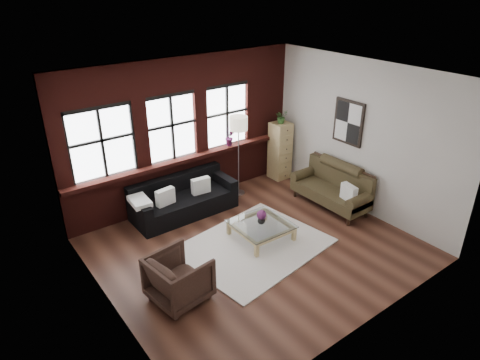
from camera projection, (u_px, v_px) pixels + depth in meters
floor at (255, 247)px, 8.08m from camera, size 5.50×5.50×0.00m
ceiling at (258, 77)px, 6.68m from camera, size 5.50×5.50×0.00m
wall_back at (183, 132)px, 9.18m from camera, size 5.50×0.00×5.50m
wall_front at (376, 234)px, 5.58m from camera, size 5.50×0.00×5.50m
wall_left at (101, 220)px, 5.90m from camera, size 0.00×5.00×5.00m
wall_right at (359, 137)px, 8.86m from camera, size 0.00×5.00×5.00m
brick_backwall at (185, 132)px, 9.14m from camera, size 5.50×0.12×3.20m
sill_ledge at (188, 158)px, 9.32m from camera, size 5.50×0.30×0.08m
window_left at (102, 144)px, 8.11m from camera, size 1.38×0.10×1.50m
window_mid at (172, 128)px, 8.92m from camera, size 1.38×0.10×1.50m
window_right at (226, 116)px, 9.67m from camera, size 1.38×0.10×1.50m
wall_poster at (349, 122)px, 8.95m from camera, size 0.05×0.74×0.94m
shag_rug at (254, 246)px, 8.09m from camera, size 2.87×2.39×0.03m
dark_sofa at (184, 197)px, 9.05m from camera, size 2.22×0.90×0.80m
pillow_a at (165, 197)px, 8.64m from camera, size 0.41×0.19×0.34m
pillow_b at (201, 186)px, 9.09m from camera, size 0.41×0.18×0.34m
vintage_settee at (331, 187)px, 9.29m from camera, size 0.81×1.83×0.98m
pillow_settee at (349, 193)px, 8.79m from camera, size 0.20×0.40×0.34m
armchair at (179, 278)px, 6.65m from camera, size 0.96×0.94×0.78m
coffee_table at (261, 231)px, 8.29m from camera, size 1.05×1.05×0.34m
vase at (261, 220)px, 8.18m from camera, size 0.17×0.17×0.16m
flowers at (261, 215)px, 8.13m from camera, size 0.19×0.19×0.19m
drawer_chest at (280, 151)px, 10.55m from camera, size 0.44×0.44×1.43m
potted_plant_top at (281, 117)px, 10.17m from camera, size 0.30×0.26×0.32m
floor_lamp at (239, 153)px, 9.62m from camera, size 0.40×0.40×2.02m
sill_plant at (230, 137)px, 9.78m from camera, size 0.27×0.24×0.40m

